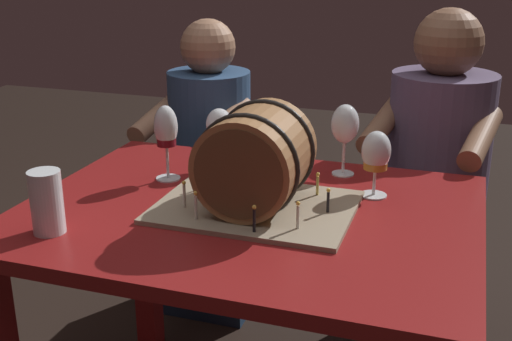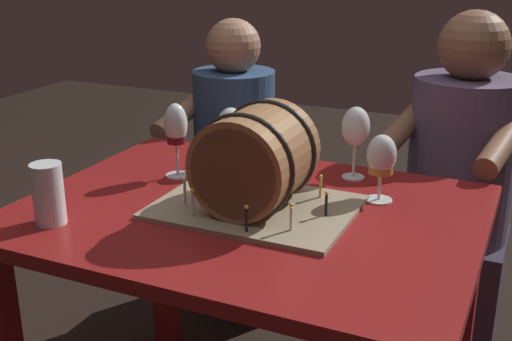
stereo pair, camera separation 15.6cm
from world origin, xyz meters
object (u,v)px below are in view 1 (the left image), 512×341
(wine_glass_red, at_px, (166,130))
(person_seated_right, at_px, (433,198))
(barrel_cake, at_px, (256,163))
(dining_table, at_px, (249,256))
(wine_glass_empty, at_px, (345,125))
(wine_glass_amber, at_px, (376,154))
(person_seated_left, at_px, (211,186))
(wine_glass_white, at_px, (219,127))
(beer_pint, at_px, (47,205))
(wine_glass_rose, at_px, (265,123))

(wine_glass_red, height_order, person_seated_right, person_seated_right)
(barrel_cake, height_order, person_seated_right, person_seated_right)
(dining_table, relative_size, wine_glass_empty, 5.50)
(wine_glass_amber, height_order, person_seated_left, person_seated_left)
(wine_glass_empty, xyz_separation_m, person_seated_left, (-0.58, 0.42, -0.40))
(barrel_cake, relative_size, wine_glass_white, 2.67)
(wine_glass_empty, height_order, wine_glass_red, wine_glass_red)
(beer_pint, bearing_deg, dining_table, 35.66)
(wine_glass_empty, bearing_deg, wine_glass_rose, 179.39)
(wine_glass_red, xyz_separation_m, beer_pint, (-0.10, -0.40, -0.07))
(wine_glass_amber, bearing_deg, dining_table, -146.96)
(person_seated_right, bearing_deg, dining_table, -118.87)
(wine_glass_amber, distance_m, person_seated_left, 0.96)
(wine_glass_amber, xyz_separation_m, wine_glass_white, (-0.45, 0.08, 0.01))
(wine_glass_red, bearing_deg, wine_glass_amber, 5.38)
(wine_glass_amber, height_order, person_seated_right, person_seated_right)
(barrel_cake, height_order, person_seated_left, person_seated_left)
(barrel_cake, relative_size, wine_glass_rose, 2.42)
(person_seated_left, bearing_deg, beer_pint, -88.39)
(person_seated_right, bearing_deg, beer_pint, -127.90)
(wine_glass_white, height_order, wine_glass_empty, wine_glass_empty)
(wine_glass_amber, bearing_deg, beer_pint, -145.43)
(barrel_cake, distance_m, person_seated_left, 0.93)
(wine_glass_rose, height_order, person_seated_right, person_seated_right)
(dining_table, height_order, wine_glass_amber, wine_glass_amber)
(wine_glass_white, bearing_deg, wine_glass_empty, 10.24)
(beer_pint, bearing_deg, person_seated_left, 91.61)
(wine_glass_white, height_order, person_seated_left, person_seated_left)
(wine_glass_red, xyz_separation_m, person_seated_left, (-0.13, 0.61, -0.39))
(wine_glass_white, distance_m, person_seated_right, 0.83)
(beer_pint, distance_m, person_seated_right, 1.31)
(dining_table, relative_size, wine_glass_red, 5.33)
(dining_table, distance_m, barrel_cake, 0.25)
(beer_pint, bearing_deg, person_seated_right, 52.10)
(wine_glass_white, height_order, wine_glass_rose, wine_glass_rose)
(wine_glass_amber, xyz_separation_m, wine_glass_red, (-0.56, -0.05, 0.03))
(dining_table, bearing_deg, person_seated_right, 61.13)
(wine_glass_white, bearing_deg, wine_glass_red, -129.16)
(wine_glass_white, relative_size, person_seated_right, 0.15)
(barrel_cake, distance_m, wine_glass_amber, 0.32)
(person_seated_right, bearing_deg, wine_glass_white, -140.37)
(wine_glass_empty, distance_m, person_seated_right, 0.59)
(dining_table, relative_size, wine_glass_white, 6.23)
(dining_table, height_order, wine_glass_red, wine_glass_red)
(beer_pint, bearing_deg, wine_glass_empty, 47.02)
(dining_table, bearing_deg, wine_glass_white, 124.46)
(beer_pint, height_order, person_seated_right, person_seated_right)
(wine_glass_amber, bearing_deg, wine_glass_red, -174.62)
(dining_table, relative_size, person_seated_right, 0.94)
(wine_glass_white, xyz_separation_m, wine_glass_red, (-0.10, -0.13, 0.02))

